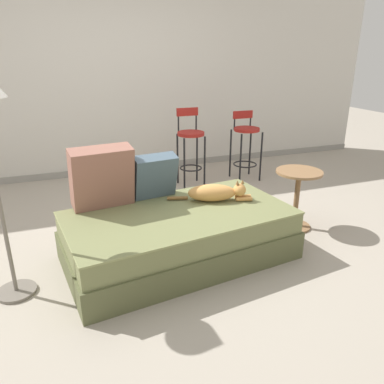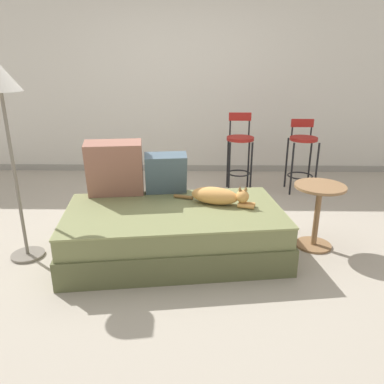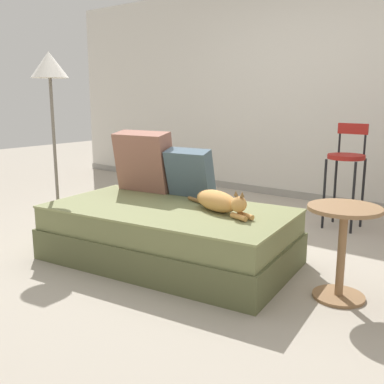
% 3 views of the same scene
% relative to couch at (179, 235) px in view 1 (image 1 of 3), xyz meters
% --- Properties ---
extents(ground_plane, '(16.00, 16.00, 0.00)m').
position_rel_couch_xyz_m(ground_plane, '(0.00, 0.40, -0.22)').
color(ground_plane, '#A89E8E').
rests_on(ground_plane, ground).
extents(wall_back_panel, '(8.00, 0.10, 2.60)m').
position_rel_couch_xyz_m(wall_back_panel, '(0.00, 2.65, 1.08)').
color(wall_back_panel, silver).
rests_on(wall_back_panel, ground).
extents(wall_baseboard_trim, '(8.00, 0.02, 0.09)m').
position_rel_couch_xyz_m(wall_baseboard_trim, '(0.00, 2.60, -0.17)').
color(wall_baseboard_trim, gray).
rests_on(wall_baseboard_trim, ground).
extents(couch, '(1.96, 1.22, 0.42)m').
position_rel_couch_xyz_m(couch, '(0.00, 0.00, 0.00)').
color(couch, brown).
rests_on(couch, ground).
extents(throw_pillow_corner, '(0.53, 0.32, 0.52)m').
position_rel_couch_xyz_m(throw_pillow_corner, '(-0.55, 0.33, 0.47)').
color(throw_pillow_corner, '#936051').
rests_on(throw_pillow_corner, couch).
extents(throw_pillow_middle, '(0.41, 0.28, 0.40)m').
position_rel_couch_xyz_m(throw_pillow_middle, '(-0.10, 0.39, 0.41)').
color(throw_pillow_middle, '#4C6070').
rests_on(throw_pillow_middle, couch).
extents(cat, '(0.72, 0.30, 0.19)m').
position_rel_couch_xyz_m(cat, '(0.38, 0.13, 0.28)').
color(cat, tan).
rests_on(cat, couch).
extents(bar_stool_near_window, '(0.34, 0.34, 0.99)m').
position_rel_couch_xyz_m(bar_stool_near_window, '(0.72, 1.72, 0.36)').
color(bar_stool_near_window, black).
rests_on(bar_stool_near_window, ground).
extents(bar_stool_by_doorway, '(0.34, 0.34, 0.91)m').
position_rel_couch_xyz_m(bar_stool_by_doorway, '(1.51, 1.71, 0.33)').
color(bar_stool_by_doorway, black).
rests_on(bar_stool_by_doorway, ground).
extents(side_table, '(0.44, 0.44, 0.59)m').
position_rel_couch_xyz_m(side_table, '(1.26, 0.17, 0.17)').
color(side_table, olive).
rests_on(side_table, ground).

